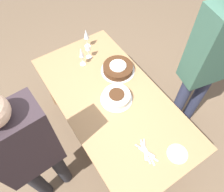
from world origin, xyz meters
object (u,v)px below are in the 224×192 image
object	(u,v)px
wine_glass_near	(88,47)
person_watching	(28,152)
cake_center_white	(117,97)
wine_glass_extra	(86,35)
person_cutting	(210,59)
cake_front_chocolate	(118,68)
wine_glass_far	(81,53)

from	to	relation	value
wine_glass_near	person_watching	bearing A→B (deg)	129.66
wine_glass_near	cake_center_white	bearing A→B (deg)	175.02
wine_glass_near	wine_glass_extra	world-z (taller)	wine_glass_extra
person_cutting	cake_front_chocolate	bearing A→B (deg)	-32.06
cake_center_white	wine_glass_near	size ratio (longest dim) A/B	1.41
person_cutting	person_watching	size ratio (longest dim) A/B	1.11
person_cutting	wine_glass_near	bearing A→B (deg)	-38.62
wine_glass_near	wine_glass_extra	distance (m)	0.16
cake_center_white	wine_glass_extra	distance (m)	0.74
cake_center_white	person_cutting	world-z (taller)	person_cutting
person_watching	cake_center_white	bearing A→B (deg)	5.89
cake_center_white	wine_glass_near	distance (m)	0.59
cake_front_chocolate	person_cutting	bearing A→B (deg)	-133.77
wine_glass_near	cake_front_chocolate	bearing A→B (deg)	-155.04
wine_glass_near	person_cutting	distance (m)	1.10
cake_center_white	person_cutting	bearing A→B (deg)	-109.28
cake_front_chocolate	wine_glass_near	xyz separation A→B (m)	(0.31, 0.14, 0.11)
person_watching	wine_glass_extra	bearing A→B (deg)	39.30
wine_glass_near	person_cutting	size ratio (longest dim) A/B	0.11
wine_glass_far	person_cutting	distance (m)	1.12
wine_glass_near	wine_glass_extra	size ratio (longest dim) A/B	0.92
wine_glass_near	person_watching	xyz separation A→B (m)	(-0.71, 0.85, 0.06)
wine_glass_far	person_cutting	xyz separation A→B (m)	(-0.78, -0.79, 0.16)
cake_center_white	person_watching	size ratio (longest dim) A/B	0.18
wine_glass_extra	person_cutting	distance (m)	1.17
cake_center_white	cake_front_chocolate	size ratio (longest dim) A/B	0.87
cake_center_white	wine_glass_extra	size ratio (longest dim) A/B	1.30
wine_glass_far	wine_glass_extra	world-z (taller)	same
wine_glass_near	person_watching	world-z (taller)	person_watching
wine_glass_near	person_cutting	bearing A→B (deg)	-140.33
cake_center_white	wine_glass_near	bearing A→B (deg)	-4.98
cake_front_chocolate	person_cutting	size ratio (longest dim) A/B	0.19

